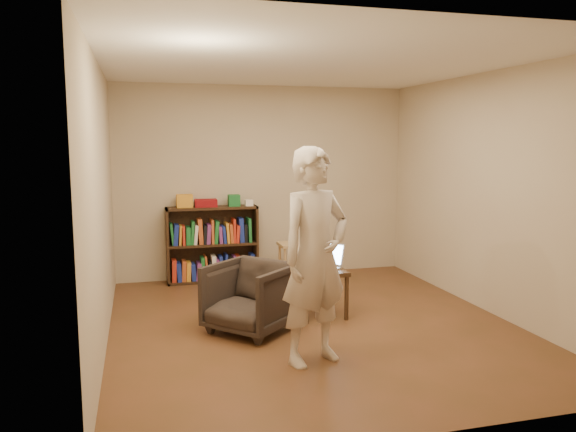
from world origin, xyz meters
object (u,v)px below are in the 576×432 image
object	(u,v)px
bookshelf	(212,248)
armchair	(250,297)
person	(315,256)
side_table	(320,277)
laptop	(325,262)
stool	(293,251)

from	to	relation	value
bookshelf	armchair	size ratio (longest dim) A/B	1.60
bookshelf	person	xyz separation A→B (m)	(0.47, -3.00, 0.47)
bookshelf	side_table	world-z (taller)	bookshelf
bookshelf	laptop	world-z (taller)	bookshelf
stool	side_table	world-z (taller)	stool
stool	person	size ratio (longest dim) A/B	0.29
person	bookshelf	bearing A→B (deg)	78.31
stool	person	bearing A→B (deg)	-101.61
side_table	laptop	size ratio (longest dim) A/B	1.07
person	armchair	bearing A→B (deg)	92.14
bookshelf	laptop	distance (m)	2.02
bookshelf	laptop	size ratio (longest dim) A/B	2.52
side_table	person	bearing A→B (deg)	-110.57
bookshelf	side_table	xyz separation A→B (m)	(0.92, -1.81, -0.02)
bookshelf	stool	world-z (taller)	bookshelf
laptop	armchair	bearing A→B (deg)	-102.32
bookshelf	stool	distance (m)	1.07
bookshelf	armchair	bearing A→B (deg)	-87.33
bookshelf	stool	xyz separation A→B (m)	(1.02, -0.33, -0.02)
laptop	side_table	bearing A→B (deg)	-84.65
armchair	laptop	world-z (taller)	laptop
stool	armchair	world-z (taller)	armchair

